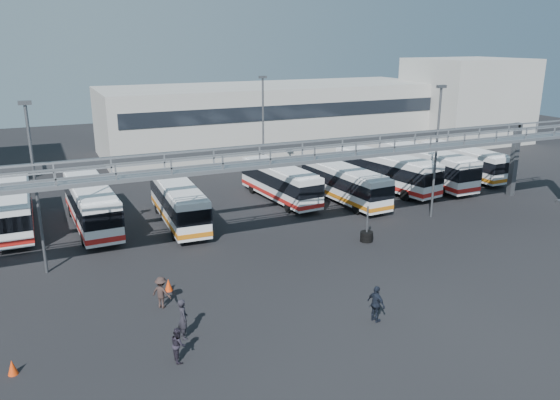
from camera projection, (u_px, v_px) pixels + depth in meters
name	position (u px, v px, depth m)	size (l,w,h in m)	color
ground	(346.00, 277.00, 32.10)	(140.00, 140.00, 0.00)	black
gantry	(302.00, 166.00, 35.66)	(51.40, 5.15, 7.10)	#919499
warehouse	(273.00, 117.00, 68.90)	(42.00, 14.00, 8.00)	#9E9E99
building_right	(467.00, 100.00, 73.55)	(14.00, 12.00, 11.00)	#B2B2AD
light_pole_left	(35.00, 180.00, 31.11)	(0.70, 0.35, 10.21)	#4C4F54
light_pole_mid	(437.00, 145.00, 41.34)	(0.70, 0.35, 10.21)	#4C4F54
light_pole_back	(263.00, 125.00, 51.26)	(0.70, 0.35, 10.21)	#4C4F54
bus_1	(13.00, 207.00, 39.45)	(2.46, 10.55, 3.20)	silver
bus_2	(91.00, 204.00, 39.98)	(3.02, 11.22, 3.38)	silver
bus_3	(178.00, 201.00, 40.86)	(2.86, 10.59, 3.19)	silver
bus_5	(280.00, 181.00, 46.79)	(3.25, 10.42, 3.11)	silver
bus_6	(344.00, 183.00, 46.34)	(3.08, 10.40, 3.11)	silver
bus_7	(386.00, 170.00, 50.11)	(4.63, 11.49, 3.40)	silver
bus_8	(426.00, 165.00, 51.82)	(2.89, 11.51, 3.48)	silver
bus_9	(463.00, 161.00, 54.67)	(2.78, 10.29, 3.10)	silver
pedestrian_a	(183.00, 319.00, 25.30)	(0.72, 0.47, 1.98)	black
pedestrian_b	(178.00, 344.00, 23.56)	(0.76, 0.59, 1.57)	black
pedestrian_c	(161.00, 292.00, 28.23)	(1.10, 0.63, 1.71)	#332422
pedestrian_d	(376.00, 304.00, 26.81)	(1.10, 0.46, 1.88)	black
cone_left	(12.00, 367.00, 22.70)	(0.42, 0.42, 0.66)	#E53C0C
cone_right	(168.00, 285.00, 30.26)	(0.44, 0.44, 0.70)	#E53C0C
tire_stack	(367.00, 236.00, 37.64)	(0.88, 0.88, 2.52)	black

